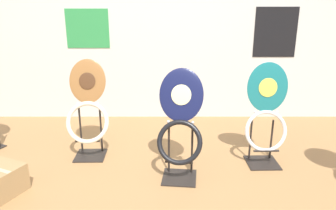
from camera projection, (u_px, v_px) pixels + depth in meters
wall_back at (159, 12)px, 3.84m from camera, size 8.00×0.07×2.60m
toilet_seat_display_woodgrain at (87, 113)px, 3.03m from camera, size 0.40×0.32×0.91m
toilet_seat_display_teal_sax at (265, 119)px, 2.88m from camera, size 0.38×0.29×0.93m
toilet_seat_display_navy_moon at (179, 126)px, 2.65m from camera, size 0.40×0.38×0.91m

